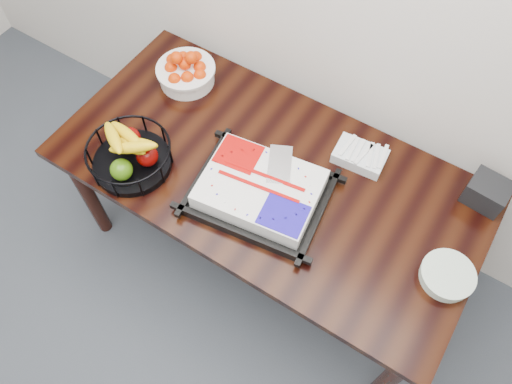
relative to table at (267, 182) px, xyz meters
The scene contains 7 objects.
table is the anchor object (origin of this frame).
cake_tray 0.19m from the table, 72.23° to the right, with size 0.57×0.48×0.11m.
tangerine_bowl 0.65m from the table, 158.62° to the left, with size 0.27×0.27×0.17m.
fruit_basket 0.59m from the table, 150.75° to the right, with size 0.35×0.35×0.18m.
plate_stack 0.81m from the table, ahead, with size 0.20×0.20×0.05m.
fork_bag 0.41m from the table, 41.24° to the left, with size 0.22×0.16×0.06m.
napkin_box 0.88m from the table, 23.63° to the left, with size 0.15×0.13×0.11m, color black.
Camera 1 is at (0.58, 1.00, 2.49)m, focal length 35.00 mm.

